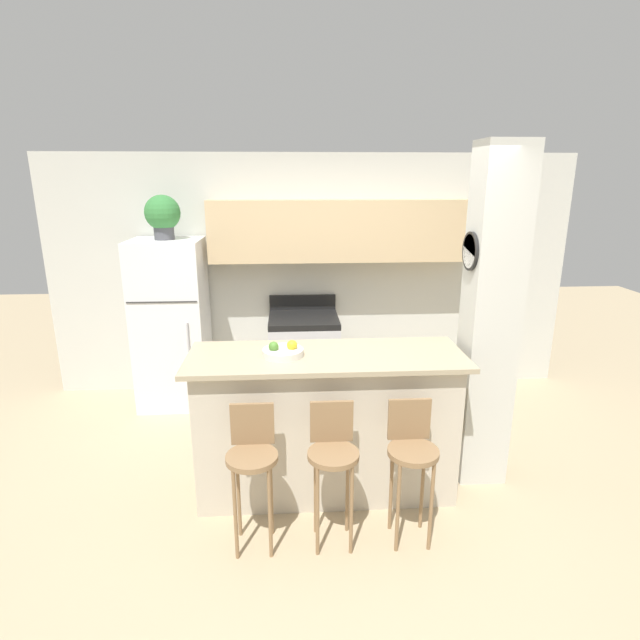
{
  "coord_description": "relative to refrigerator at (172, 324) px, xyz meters",
  "views": [
    {
      "loc": [
        -0.26,
        -3.33,
        2.3
      ],
      "look_at": [
        0.0,
        0.7,
        1.15
      ],
      "focal_mm": 28.0,
      "sensor_mm": 36.0,
      "label": 1
    }
  ],
  "objects": [
    {
      "name": "ground_plane",
      "position": [
        1.46,
        -1.65,
        -0.86
      ],
      "size": [
        14.0,
        14.0,
        0.0
      ],
      "primitive_type": "plane",
      "color": "tan"
    },
    {
      "name": "refrigerator",
      "position": [
        0.0,
        0.0,
        0.0
      ],
      "size": [
        0.69,
        0.66,
        1.72
      ],
      "color": "white",
      "rests_on": "ground_plane"
    },
    {
      "name": "counter_bar",
      "position": [
        1.46,
        -1.65,
        -0.31
      ],
      "size": [
        1.97,
        0.7,
        1.09
      ],
      "color": "beige",
      "rests_on": "ground_plane"
    },
    {
      "name": "fruit_bowl",
      "position": [
        1.15,
        -1.66,
        0.26
      ],
      "size": [
        0.29,
        0.29,
        0.11
      ],
      "color": "silver",
      "rests_on": "counter_bar"
    },
    {
      "name": "bar_stool_left",
      "position": [
        0.96,
        -2.21,
        -0.24
      ],
      "size": [
        0.32,
        0.32,
        0.94
      ],
      "color": "olive",
      "rests_on": "ground_plane"
    },
    {
      "name": "potted_plant_on_fridge",
      "position": [
        -0.0,
        0.0,
        1.1
      ],
      "size": [
        0.34,
        0.34,
        0.43
      ],
      "color": "#4C4C51",
      "rests_on": "refrigerator"
    },
    {
      "name": "stove_range",
      "position": [
        1.35,
        0.01,
        -0.4
      ],
      "size": [
        0.72,
        0.66,
        1.07
      ],
      "color": "silver",
      "rests_on": "ground_plane"
    },
    {
      "name": "wall_back",
      "position": [
        1.57,
        0.3,
        0.61
      ],
      "size": [
        5.6,
        0.38,
        2.55
      ],
      "color": "silver",
      "rests_on": "ground_plane"
    },
    {
      "name": "pillar_right",
      "position": [
        2.68,
        -1.53,
        0.42
      ],
      "size": [
        0.38,
        0.32,
        2.55
      ],
      "color": "silver",
      "rests_on": "ground_plane"
    },
    {
      "name": "bar_stool_right",
      "position": [
        1.96,
        -2.21,
        -0.24
      ],
      "size": [
        0.32,
        0.32,
        0.94
      ],
      "color": "olive",
      "rests_on": "ground_plane"
    },
    {
      "name": "bar_stool_mid",
      "position": [
        1.46,
        -2.21,
        -0.24
      ],
      "size": [
        0.32,
        0.32,
        0.94
      ],
      "color": "olive",
      "rests_on": "ground_plane"
    }
  ]
}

